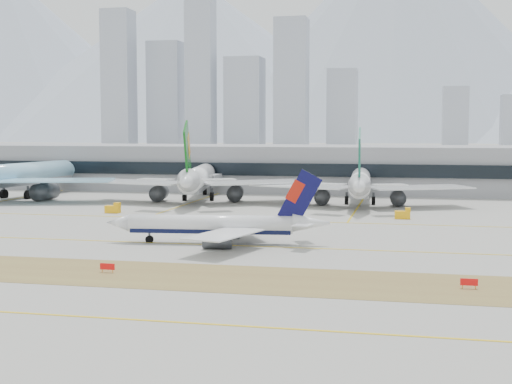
% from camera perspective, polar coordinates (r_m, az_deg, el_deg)
% --- Properties ---
extents(ground, '(3000.00, 3000.00, 0.00)m').
position_cam_1_polar(ground, '(130.34, -0.98, -3.97)').
color(ground, gray).
rests_on(ground, ground).
extents(apron_markings, '(360.00, 122.22, 0.06)m').
position_cam_1_polar(apron_markings, '(79.80, -9.93, -9.81)').
color(apron_markings, brown).
rests_on(apron_markings, ground).
extents(taxiing_airliner, '(40.59, 35.07, 13.64)m').
position_cam_1_polar(taxiing_airliner, '(127.50, -3.00, -2.69)').
color(taxiing_airliner, white).
rests_on(taxiing_airliner, ground).
extents(widebody_korean, '(69.36, 68.21, 24.84)m').
position_cam_1_polar(widebody_korean, '(221.56, -18.87, 1.17)').
color(widebody_korean, '#8CC6E5').
rests_on(widebody_korean, ground).
extents(widebody_eva, '(63.62, 63.04, 23.04)m').
position_cam_1_polar(widebody_eva, '(204.23, -4.69, 0.99)').
color(widebody_eva, white).
rests_on(widebody_eva, ground).
extents(widebody_cathay, '(59.53, 58.28, 21.24)m').
position_cam_1_polar(widebody_cathay, '(195.05, 8.33, 0.63)').
color(widebody_cathay, white).
rests_on(widebody_cathay, ground).
extents(terminal, '(280.00, 43.10, 15.00)m').
position_cam_1_polar(terminal, '(242.34, 5.19, 1.94)').
color(terminal, gray).
rests_on(terminal, ground).
extents(hold_sign_left, '(2.20, 0.15, 1.35)m').
position_cam_1_polar(hold_sign_left, '(104.12, -11.81, -5.87)').
color(hold_sign_left, red).
rests_on(hold_sign_left, ground).
extents(hold_sign_right, '(2.20, 0.15, 1.35)m').
position_cam_1_polar(hold_sign_right, '(95.70, 16.68, -6.93)').
color(hold_sign_right, red).
rests_on(hold_sign_right, ground).
extents(gse_c, '(3.55, 2.00, 2.60)m').
position_cam_1_polar(gse_c, '(166.49, 11.70, -1.76)').
color(gse_c, '#FFB10D').
rests_on(gse_c, ground).
extents(gse_b, '(3.55, 2.00, 2.60)m').
position_cam_1_polar(gse_b, '(178.03, -11.34, -1.32)').
color(gse_b, '#FFB10D').
rests_on(gse_b, ground).
extents(city_skyline, '(342.00, 49.80, 140.00)m').
position_cam_1_polar(city_skyline, '(595.31, -1.10, 7.82)').
color(city_skyline, '#A1A8B7').
rests_on(city_skyline, ground).
extents(mountain_ridge, '(2830.00, 1120.00, 470.00)m').
position_cam_1_polar(mountain_ridge, '(1538.04, 12.43, 10.90)').
color(mountain_ridge, '#9EA8B7').
rests_on(mountain_ridge, ground).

